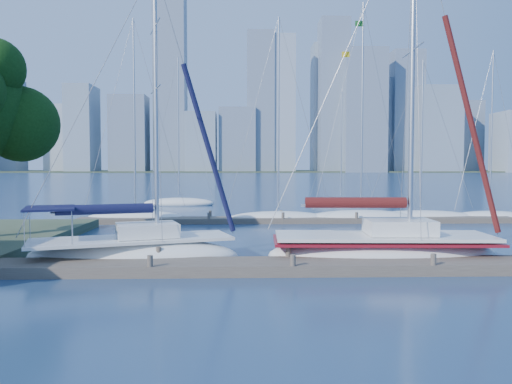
{
  "coord_description": "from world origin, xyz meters",
  "views": [
    {
      "loc": [
        -1.81,
        -18.23,
        3.92
      ],
      "look_at": [
        -1.16,
        4.0,
        2.75
      ],
      "focal_mm": 35.0,
      "sensor_mm": 36.0,
      "label": 1
    }
  ],
  "objects": [
    {
      "name": "ground",
      "position": [
        0.0,
        0.0,
        0.0
      ],
      "size": [
        700.0,
        700.0,
        0.0
      ],
      "primitive_type": "plane",
      "color": "navy",
      "rests_on": "ground"
    },
    {
      "name": "sailboat_maroon",
      "position": [
        4.0,
        1.89,
        1.13
      ],
      "size": [
        9.52,
        3.45,
        15.32
      ],
      "rotation": [
        0.0,
        0.0,
        -0.04
      ],
      "color": "white",
      "rests_on": "ground"
    },
    {
      "name": "bg_boat_2",
      "position": [
        0.79,
        16.65,
        0.28
      ],
      "size": [
        7.34,
        2.68,
        14.54
      ],
      "rotation": [
        0.0,
        0.0,
        -0.07
      ],
      "color": "white",
      "rests_on": "ground"
    },
    {
      "name": "bg_boat_5",
      "position": [
        16.21,
        17.29,
        0.25
      ],
      "size": [
        6.29,
        3.36,
        12.47
      ],
      "rotation": [
        0.0,
        0.0,
        0.25
      ],
      "color": "white",
      "rests_on": "ground"
    },
    {
      "name": "bg_boat_6",
      "position": [
        -8.02,
        31.37,
        0.29
      ],
      "size": [
        7.32,
        4.12,
        14.9
      ],
      "rotation": [
        0.0,
        0.0,
        -0.28
      ],
      "color": "white",
      "rests_on": "ground"
    },
    {
      "name": "sailboat_navy",
      "position": [
        -6.23,
        1.96,
        0.95
      ],
      "size": [
        9.0,
        5.31,
        12.55
      ],
      "rotation": [
        0.0,
        0.0,
        0.31
      ],
      "color": "white",
      "rests_on": "ground"
    },
    {
      "name": "far_dock",
      "position": [
        2.0,
        16.0,
        0.18
      ],
      "size": [
        30.0,
        1.8,
        0.36
      ],
      "primitive_type": "cube",
      "color": "#4E4239",
      "rests_on": "ground"
    },
    {
      "name": "bg_boat_4",
      "position": [
        11.08,
        17.12,
        0.24
      ],
      "size": [
        8.4,
        3.24,
        11.75
      ],
      "rotation": [
        0.0,
        0.0,
        0.14
      ],
      "color": "white",
      "rests_on": "ground"
    },
    {
      "name": "bg_boat_7",
      "position": [
        8.43,
        32.63,
        0.24
      ],
      "size": [
        6.73,
        4.22,
        12.08
      ],
      "rotation": [
        0.0,
        0.0,
        -0.38
      ],
      "color": "white",
      "rests_on": "ground"
    },
    {
      "name": "skyline",
      "position": [
        20.04,
        290.28,
        35.05
      ],
      "size": [
        502.28,
        51.31,
        121.75
      ],
      "color": "slate",
      "rests_on": "ground"
    },
    {
      "name": "near_dock",
      "position": [
        0.0,
        0.0,
        0.2
      ],
      "size": [
        26.0,
        2.0,
        0.4
      ],
      "primitive_type": "cube",
      "color": "#4E4239",
      "rests_on": "ground"
    },
    {
      "name": "bg_boat_0",
      "position": [
        -9.29,
        17.11,
        0.29
      ],
      "size": [
        7.16,
        2.93,
        14.53
      ],
      "rotation": [
        0.0,
        0.0,
        0.1
      ],
      "color": "white",
      "rests_on": "ground"
    },
    {
      "name": "bg_boat_3",
      "position": [
        6.65,
        16.63,
        0.3
      ],
      "size": [
        8.14,
        5.29,
        15.61
      ],
      "rotation": [
        0.0,
        0.0,
        0.41
      ],
      "color": "white",
      "rests_on": "ground"
    },
    {
      "name": "far_shore",
      "position": [
        0.0,
        320.0,
        0.0
      ],
      "size": [
        800.0,
        100.0,
        1.5
      ],
      "primitive_type": "cube",
      "color": "#38472D",
      "rests_on": "ground"
    }
  ]
}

